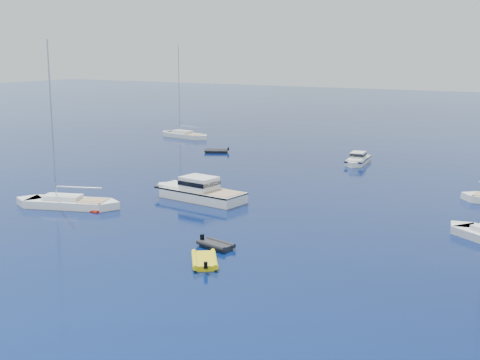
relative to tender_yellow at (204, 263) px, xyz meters
The scene contains 9 objects.
ground 8.97m from the tender_yellow, 114.43° to the right, with size 400.00×400.00×0.00m, color navy.
motor_cruiser_centre 19.24m from the tender_yellow, 125.56° to the left, with size 3.35×10.93×2.87m, color white, non-canonical shape.
motor_cruiser_horizon 42.58m from the tender_yellow, 96.25° to the left, with size 2.22×7.25×1.90m, color silver, non-canonical shape.
sailboat_mid_l 21.01m from the tender_yellow, 160.84° to the left, with size 2.80×10.78×15.85m, color white, non-canonical shape.
sailboat_far_l 63.88m from the tender_yellow, 126.55° to the left, with size 2.76×10.62×15.61m, color silver, non-canonical shape.
tender_yellow is the anchor object (origin of this frame).
tender_grey_near 3.56m from the tender_yellow, 109.95° to the left, with size 1.67×2.92×0.95m, color black, non-canonical shape.
tender_grey_far 47.85m from the tender_yellow, 121.56° to the left, with size 1.90×3.42×0.95m, color black, non-canonical shape.
kayak_orange 18.48m from the tender_yellow, 158.16° to the left, with size 0.56×2.60×0.30m, color red, non-canonical shape.
Camera 1 is at (27.13, -26.83, 14.47)m, focal length 48.17 mm.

